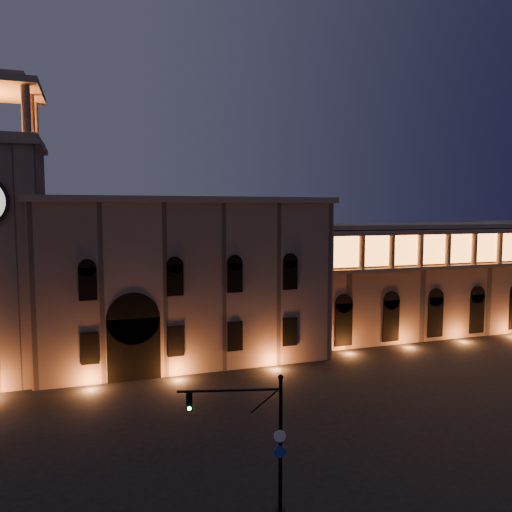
# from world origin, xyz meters

# --- Properties ---
(ground) EXTENTS (160.00, 160.00, 0.00)m
(ground) POSITION_xyz_m (0.00, 0.00, 0.00)
(ground) COLOR black
(ground) RESTS_ON ground
(government_building) EXTENTS (30.80, 12.80, 17.60)m
(government_building) POSITION_xyz_m (-2.08, 21.93, 8.77)
(government_building) COLOR #79604F
(government_building) RESTS_ON ground
(colonnade_wing) EXTENTS (40.60, 11.50, 14.50)m
(colonnade_wing) POSITION_xyz_m (32.00, 23.92, 7.33)
(colonnade_wing) COLOR brown
(colonnade_wing) RESTS_ON ground
(traffic_light) EXTENTS (5.50, 1.71, 7.75)m
(traffic_light) POSITION_xyz_m (-3.49, -8.11, 4.07)
(traffic_light) COLOR black
(traffic_light) RESTS_ON ground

